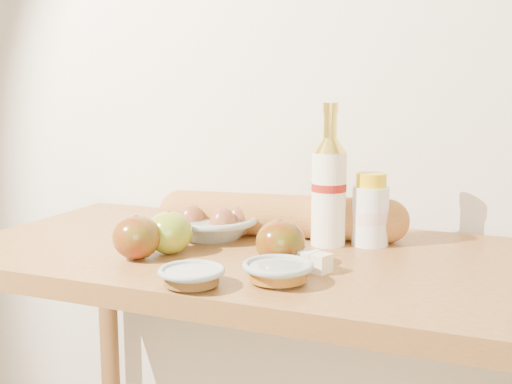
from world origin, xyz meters
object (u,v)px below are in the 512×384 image
(bourbon_bottle, at_px, (329,188))
(baguette, at_px, (280,216))
(table, at_px, (262,310))
(egg_bowl, at_px, (212,224))
(cream_bottle, at_px, (370,212))

(bourbon_bottle, bearing_deg, baguette, -177.62)
(table, height_order, bourbon_bottle, bourbon_bottle)
(bourbon_bottle, relative_size, baguette, 0.52)
(egg_bowl, height_order, baguette, baguette)
(bourbon_bottle, xyz_separation_m, egg_bowl, (-0.24, -0.03, -0.09))
(table, xyz_separation_m, cream_bottle, (0.18, 0.12, 0.19))
(cream_bottle, xyz_separation_m, egg_bowl, (-0.32, -0.06, -0.04))
(baguette, bearing_deg, table, -94.36)
(egg_bowl, relative_size, baguette, 0.39)
(table, xyz_separation_m, baguette, (-0.01, 0.12, 0.17))
(table, xyz_separation_m, egg_bowl, (-0.14, 0.06, 0.15))
(bourbon_bottle, distance_m, egg_bowl, 0.26)
(table, bearing_deg, baguette, 93.96)
(baguette, bearing_deg, cream_bottle, -8.35)
(table, distance_m, cream_bottle, 0.29)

